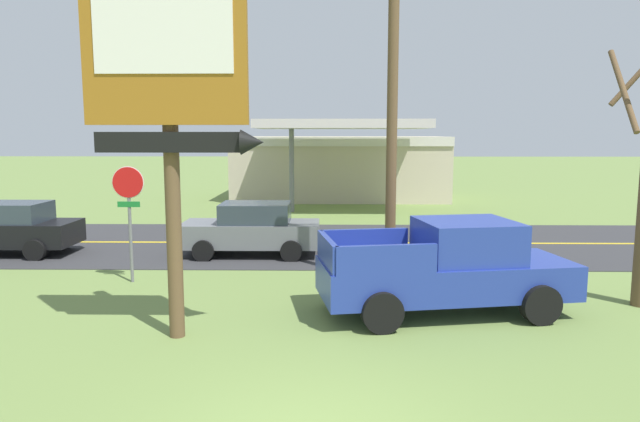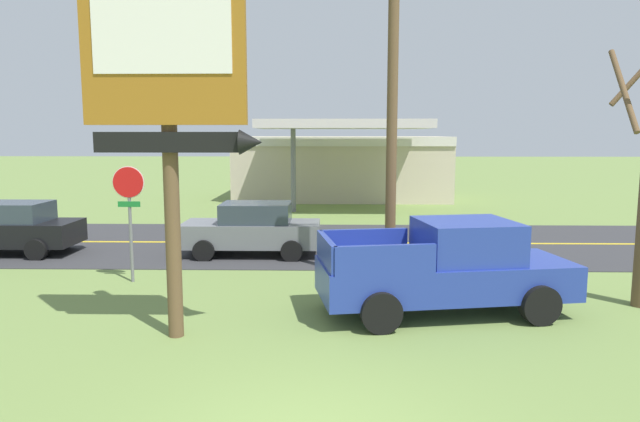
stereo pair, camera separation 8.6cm
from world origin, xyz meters
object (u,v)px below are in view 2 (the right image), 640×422
pickup_blue_parked_on_lawn (448,268)px  car_black_near_lane (10,228)px  motel_sign (169,87)px  utility_pole (392,103)px  stop_sign (129,203)px  gas_station (341,165)px  car_grey_mid_lane (253,229)px

pickup_blue_parked_on_lawn → car_black_near_lane: bearing=155.5°
motel_sign → pickup_blue_parked_on_lawn: size_ratio=1.24×
utility_pole → pickup_blue_parked_on_lawn: size_ratio=1.54×
stop_sign → car_black_near_lane: size_ratio=0.70×
pickup_blue_parked_on_lawn → stop_sign: bearing=162.3°
utility_pole → pickup_blue_parked_on_lawn: utility_pole is taller
utility_pole → car_black_near_lane: (-11.52, 3.39, -3.64)m
pickup_blue_parked_on_lawn → gas_station: bearing=95.1°
stop_sign → motel_sign: bearing=-60.9°
motel_sign → pickup_blue_parked_on_lawn: motel_sign is taller
stop_sign → pickup_blue_parked_on_lawn: (7.51, -2.39, -1.06)m
motel_sign → utility_pole: (4.29, 3.94, -0.09)m
gas_station → car_black_near_lane: size_ratio=2.86×
stop_sign → pickup_blue_parked_on_lawn: stop_sign is taller
stop_sign → gas_station: 19.82m
utility_pole → pickup_blue_parked_on_lawn: (0.98, -2.30, -3.51)m
stop_sign → car_black_near_lane: stop_sign is taller
motel_sign → stop_sign: bearing=119.1°
motel_sign → stop_sign: size_ratio=2.29×
stop_sign → car_grey_mid_lane: (2.63, 3.29, -1.20)m
motel_sign → utility_pole: 5.82m
car_grey_mid_lane → motel_sign: bearing=-93.0°
motel_sign → car_grey_mid_lane: (0.39, 7.33, -3.73)m
motel_sign → car_black_near_lane: size_ratio=1.61×
car_black_near_lane → stop_sign: bearing=-33.4°
motel_sign → stop_sign: 5.27m
utility_pole → car_black_near_lane: size_ratio=2.00×
stop_sign → car_black_near_lane: (-4.99, 3.29, -1.20)m
utility_pole → pickup_blue_parked_on_lawn: 4.31m
car_black_near_lane → car_grey_mid_lane: bearing=0.0°
pickup_blue_parked_on_lawn → car_black_near_lane: size_ratio=1.30×
pickup_blue_parked_on_lawn → car_grey_mid_lane: bearing=130.6°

